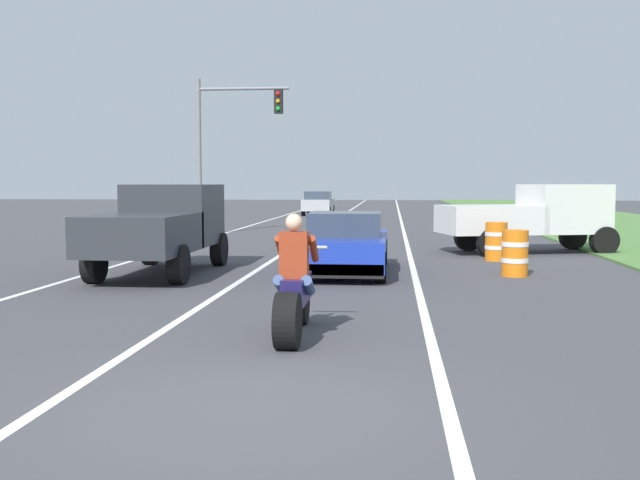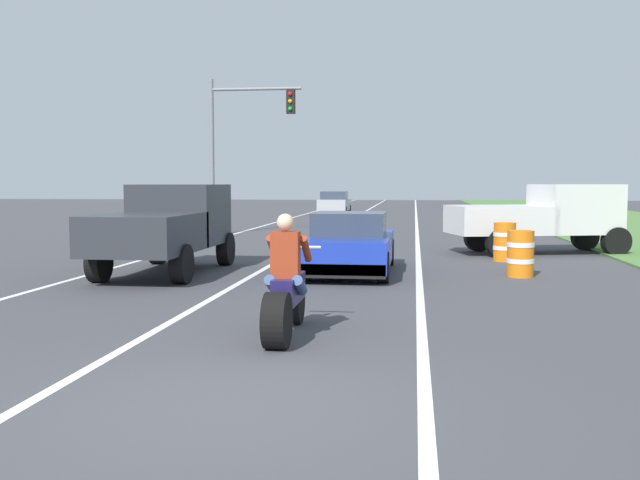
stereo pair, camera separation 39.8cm
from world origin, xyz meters
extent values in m
plane|color=#424247|center=(0.00, 0.00, 0.00)|extent=(160.00, 160.00, 0.00)
cube|color=white|center=(-5.40, 20.00, 0.00)|extent=(0.14, 120.00, 0.01)
cube|color=white|center=(1.80, 20.00, 0.00)|extent=(0.14, 120.00, 0.01)
cube|color=white|center=(-1.80, 20.00, 0.00)|extent=(0.14, 120.00, 0.01)
cylinder|color=black|center=(0.04, 2.27, 0.35)|extent=(0.28, 0.69, 0.69)
cylinder|color=black|center=(0.04, 3.82, 0.31)|extent=(0.12, 0.63, 0.63)
cube|color=#1E194C|center=(0.04, 3.10, 0.61)|extent=(0.28, 1.10, 0.36)
cylinder|color=#B2B2B7|center=(0.04, 3.74, 0.68)|extent=(0.08, 0.36, 0.73)
cylinder|color=#A5A5AA|center=(0.04, 3.72, 1.11)|extent=(0.70, 0.05, 0.05)
cube|color=#993319|center=(0.04, 2.87, 1.09)|extent=(0.36, 0.24, 0.60)
sphere|color=beige|center=(0.04, 2.87, 1.51)|extent=(0.22, 0.22, 0.22)
cylinder|color=#384C7A|center=(-0.14, 2.90, 0.69)|extent=(0.14, 0.47, 0.32)
cylinder|color=#993319|center=(-0.18, 3.17, 1.14)|extent=(0.10, 0.51, 0.40)
cylinder|color=#384C7A|center=(0.22, 2.90, 0.69)|extent=(0.14, 0.47, 0.32)
cylinder|color=#993319|center=(0.26, 3.17, 1.14)|extent=(0.10, 0.51, 0.40)
cube|color=#1E38B2|center=(0.27, 9.77, 0.53)|extent=(1.80, 4.30, 0.64)
cube|color=#333D4C|center=(0.27, 9.57, 1.11)|extent=(1.56, 1.70, 0.52)
cube|color=black|center=(0.27, 7.72, 0.29)|extent=(1.76, 0.20, 0.28)
cylinder|color=black|center=(-0.53, 11.37, 0.32)|extent=(0.24, 0.64, 0.64)
cylinder|color=black|center=(1.07, 11.37, 0.32)|extent=(0.24, 0.64, 0.64)
cylinder|color=black|center=(-0.53, 8.17, 0.32)|extent=(0.24, 0.64, 0.64)
cylinder|color=black|center=(1.07, 8.17, 0.32)|extent=(0.24, 0.64, 0.64)
cube|color=#2D3035|center=(-3.78, 10.07, 1.28)|extent=(1.90, 2.10, 1.40)
cube|color=#333D4C|center=(-3.78, 10.42, 1.67)|extent=(1.67, 0.29, 0.57)
cube|color=#2D3035|center=(-3.78, 7.82, 0.98)|extent=(1.90, 2.70, 0.80)
cylinder|color=black|center=(-4.65, 10.87, 0.40)|extent=(0.28, 0.80, 0.80)
cylinder|color=black|center=(-2.91, 10.87, 0.40)|extent=(0.28, 0.80, 0.80)
cylinder|color=black|center=(-4.65, 7.52, 0.40)|extent=(0.28, 0.80, 0.80)
cylinder|color=black|center=(-2.91, 7.52, 0.40)|extent=(0.28, 0.80, 0.80)
cube|color=silver|center=(6.25, 15.08, 1.28)|extent=(2.52, 2.38, 1.40)
cube|color=#333D4C|center=(6.59, 15.17, 1.67)|extent=(0.71, 1.69, 0.57)
cube|color=silver|center=(4.07, 14.50, 0.98)|extent=(3.10, 2.53, 0.80)
cylinder|color=black|center=(6.80, 16.13, 0.40)|extent=(0.85, 0.48, 0.80)
cylinder|color=black|center=(7.25, 14.45, 0.40)|extent=(0.85, 0.48, 0.80)
cylinder|color=black|center=(3.56, 15.26, 0.40)|extent=(0.85, 0.48, 0.80)
cylinder|color=black|center=(4.01, 13.58, 0.40)|extent=(0.85, 0.48, 0.80)
cylinder|color=gray|center=(-6.12, 20.81, 3.00)|extent=(0.18, 0.18, 6.00)
cylinder|color=gray|center=(-4.37, 20.81, 5.60)|extent=(3.51, 0.12, 0.12)
cube|color=black|center=(-3.01, 20.81, 5.10)|extent=(0.32, 0.24, 0.90)
sphere|color=red|center=(-3.01, 20.67, 5.38)|extent=(0.16, 0.16, 0.16)
sphere|color=orange|center=(-3.01, 20.67, 5.10)|extent=(0.16, 0.16, 0.16)
sphere|color=green|center=(-3.01, 20.67, 4.82)|extent=(0.16, 0.16, 0.16)
cylinder|color=orange|center=(3.95, 9.50, 0.50)|extent=(0.56, 0.56, 1.00)
cylinder|color=white|center=(3.95, 9.50, 0.70)|extent=(0.58, 0.58, 0.10)
cylinder|color=white|center=(3.95, 9.50, 0.35)|extent=(0.58, 0.58, 0.10)
cylinder|color=orange|center=(4.00, 12.62, 0.50)|extent=(0.56, 0.56, 1.00)
cylinder|color=white|center=(4.00, 12.62, 0.70)|extent=(0.58, 0.58, 0.10)
cylinder|color=white|center=(4.00, 12.62, 0.35)|extent=(0.58, 0.58, 0.10)
cube|color=#B2B2B7|center=(-3.36, 38.93, 0.65)|extent=(1.76, 4.00, 0.70)
cube|color=#333D4C|center=(-3.36, 38.73, 1.25)|extent=(1.56, 2.00, 0.50)
cylinder|color=black|center=(-4.16, 40.33, 0.30)|extent=(0.20, 0.60, 0.60)
cylinder|color=black|center=(-2.56, 40.33, 0.30)|extent=(0.20, 0.60, 0.60)
cylinder|color=black|center=(-4.16, 37.53, 0.30)|extent=(0.20, 0.60, 0.60)
cylinder|color=black|center=(-2.56, 37.53, 0.30)|extent=(0.20, 0.60, 0.60)
camera|label=1|loc=(1.29, -6.14, 2.01)|focal=39.92mm
camera|label=2|loc=(1.68, -6.09, 2.01)|focal=39.92mm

